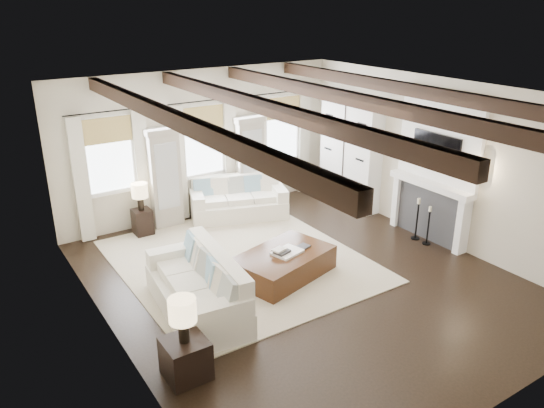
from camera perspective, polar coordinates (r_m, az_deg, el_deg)
ground at (r=9.32m, az=3.32°, el=-8.06°), size 7.50×7.50×0.00m
room_shell at (r=9.67m, az=3.98°, el=5.18°), size 6.54×7.54×3.22m
area_rug at (r=9.92m, az=-3.52°, el=-6.09°), size 4.10×4.59×0.02m
sofa_back at (r=11.79m, az=-3.69°, el=0.34°), size 2.27×1.57×0.89m
sofa_left at (r=8.31m, az=-7.68°, el=-9.05°), size 1.24×2.32×0.95m
ottoman at (r=9.31m, az=1.20°, el=-6.50°), size 1.93×1.47×0.45m
tray at (r=9.19m, az=1.65°, el=-5.19°), size 0.58×0.50×0.04m
book_lower at (r=9.11m, az=1.08°, el=-5.15°), size 0.30×0.26×0.04m
book_upper at (r=9.10m, az=0.74°, el=-4.93°), size 0.26×0.22×0.03m
book_loose at (r=9.40m, az=3.33°, el=-4.61°), size 0.28×0.24×0.03m
side_table_front at (r=7.13m, az=-9.26°, el=-16.09°), size 0.54×0.54×0.54m
lamp_front at (r=6.74m, az=-9.61°, el=-11.46°), size 0.35×0.35×0.61m
side_table_back at (r=11.19m, az=-13.75°, el=-1.90°), size 0.36×0.36×0.55m
lamp_back at (r=10.96m, az=-14.05°, el=1.26°), size 0.33×0.33×0.56m
candlestick_near at (r=10.87m, az=16.43°, el=-2.55°), size 0.16×0.16×0.80m
candlestick_far at (r=11.03m, az=15.31°, el=-1.90°), size 0.18×0.18×0.87m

